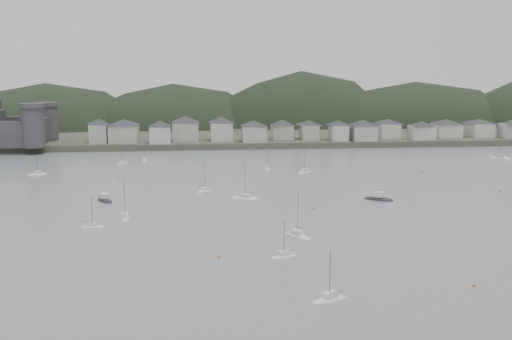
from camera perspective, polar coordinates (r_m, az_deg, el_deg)
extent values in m
plane|color=slate|center=(117.93, 3.91, -8.87)|extent=(900.00, 900.00, 0.00)
cube|color=#383D2D|center=(407.25, -3.29, 4.44)|extent=(900.00, 250.00, 3.00)
ellipsoid|color=black|center=(395.70, -19.36, 2.08)|extent=(138.98, 92.48, 81.13)
ellipsoid|color=black|center=(386.16, -7.91, 2.38)|extent=(132.08, 90.41, 79.74)
ellipsoid|color=black|center=(392.72, 4.30, 2.16)|extent=(133.88, 88.37, 101.41)
ellipsoid|color=black|center=(407.97, 14.90, 2.48)|extent=(165.81, 81.78, 82.55)
cylinder|color=#303133|center=(286.61, -20.71, 3.84)|extent=(10.00, 10.00, 18.00)
cylinder|color=#303133|center=(313.72, -19.43, 4.25)|extent=(10.00, 10.00, 17.00)
cube|color=#303133|center=(300.39, -20.01, 3.53)|extent=(3.50, 30.00, 12.00)
cube|color=#99988C|center=(297.16, -14.84, 3.40)|extent=(8.34, 12.91, 8.59)
pyramid|color=#29292E|center=(296.63, -14.88, 4.51)|extent=(15.78, 15.78, 3.01)
cube|color=#99988C|center=(294.98, -12.61, 3.42)|extent=(13.68, 13.35, 8.36)
pyramid|color=#29292E|center=(294.46, -12.65, 4.51)|extent=(20.07, 20.07, 2.93)
cube|color=#AAA7A0|center=(288.24, -9.21, 3.36)|extent=(9.78, 10.20, 8.08)
pyramid|color=#29292E|center=(287.72, -9.24, 4.44)|extent=(14.83, 14.83, 2.83)
cube|color=#99988C|center=(297.35, -6.79, 3.70)|extent=(12.59, 13.33, 9.09)
pyramid|color=#29292E|center=(296.81, -6.82, 4.88)|extent=(19.24, 19.24, 3.18)
cube|color=#AAA7A0|center=(296.13, -3.35, 3.71)|extent=(10.74, 12.17, 8.87)
pyramid|color=#29292E|center=(295.59, -3.36, 4.86)|extent=(17.01, 17.01, 3.10)
cube|color=#99988C|center=(290.84, -0.19, 3.50)|extent=(11.63, 12.09, 7.69)
pyramid|color=#29292E|center=(290.35, -0.20, 4.52)|extent=(17.61, 17.61, 2.69)
cube|color=#99988C|center=(301.33, 2.54, 3.68)|extent=(10.37, 9.35, 7.44)
pyramid|color=#29292E|center=(300.87, 2.55, 4.63)|extent=(14.65, 14.65, 2.60)
cube|color=#99988C|center=(301.28, 5.13, 3.63)|extent=(8.24, 12.20, 7.22)
pyramid|color=#29292E|center=(300.83, 5.14, 4.55)|extent=(15.17, 15.17, 2.53)
cube|color=#AAA7A0|center=(299.20, 7.94, 3.56)|extent=(8.06, 10.91, 7.46)
pyramid|color=#29292E|center=(298.73, 7.96, 4.52)|extent=(14.08, 14.08, 2.61)
cube|color=#99988C|center=(300.97, 10.29, 3.55)|extent=(11.73, 11.78, 7.66)
pyramid|color=#29292E|center=(300.50, 10.32, 4.53)|extent=(17.46, 17.46, 2.68)
cube|color=#AAA7A0|center=(315.08, 12.55, 3.70)|extent=(10.19, 13.02, 7.33)
pyramid|color=#29292E|center=(314.64, 12.58, 4.60)|extent=(17.23, 17.23, 2.57)
cube|color=#AAA7A0|center=(311.97, 15.67, 3.48)|extent=(11.70, 9.81, 6.88)
pyramid|color=#29292E|center=(311.55, 15.71, 4.33)|extent=(15.97, 15.97, 2.41)
cube|color=#AAA7A0|center=(326.60, 17.85, 3.64)|extent=(12.83, 12.48, 7.00)
pyramid|color=#29292E|center=(326.20, 17.89, 4.47)|extent=(18.79, 18.79, 2.45)
cube|color=#AAA7A0|center=(334.90, 20.69, 3.62)|extent=(11.07, 13.50, 6.97)
pyramid|color=#29292E|center=(334.50, 20.74, 4.42)|extent=(18.25, 18.25, 2.44)
ellipsoid|color=silver|center=(174.27, -1.05, -2.79)|extent=(8.98, 5.71, 1.71)
cube|color=silver|center=(174.03, -1.05, -2.42)|extent=(3.48, 2.86, 0.70)
cylinder|color=#3F3F42|center=(173.18, -1.06, -1.01)|extent=(0.12, 0.12, 10.71)
cylinder|color=#3F3F42|center=(174.60, -0.60, -2.20)|extent=(3.62, 1.52, 0.10)
ellipsoid|color=silver|center=(252.91, -10.65, 0.89)|extent=(3.16, 7.47, 1.45)
cube|color=silver|center=(252.76, -10.65, 1.12)|extent=(1.88, 2.71, 0.70)
cylinder|color=#3F3F42|center=(252.27, -10.68, 1.94)|extent=(0.12, 0.12, 9.05)
cylinder|color=#3F3F42|center=(251.39, -10.64, 1.20)|extent=(0.49, 3.25, 0.10)
ellipsoid|color=silver|center=(229.31, -20.30, -0.42)|extent=(7.23, 4.20, 1.38)
cube|color=silver|center=(229.15, -20.32, -0.17)|extent=(2.76, 2.18, 0.70)
cylinder|color=#3F3F42|center=(228.63, -20.37, 0.68)|extent=(0.12, 0.12, 8.61)
cylinder|color=#3F3F42|center=(229.72, -20.59, -0.03)|extent=(2.98, 1.04, 0.10)
ellipsoid|color=silver|center=(227.06, 1.07, 0.08)|extent=(2.55, 7.47, 1.48)
cube|color=silver|center=(226.90, 1.07, 0.34)|extent=(1.69, 2.63, 0.70)
cylinder|color=#3F3F42|center=(226.33, 1.07, 1.28)|extent=(0.12, 0.12, 9.26)
cylinder|color=#3F3F42|center=(228.12, 1.04, 0.53)|extent=(0.18, 3.34, 0.10)
ellipsoid|color=silver|center=(99.89, 7.09, -12.35)|extent=(7.08, 4.62, 1.35)
cube|color=silver|center=(99.53, 7.10, -11.82)|extent=(2.76, 2.29, 0.70)
cylinder|color=#3F3F42|center=(98.35, 7.14, -9.98)|extent=(0.12, 0.12, 8.46)
cylinder|color=#3F3F42|center=(99.16, 7.81, -11.58)|extent=(2.85, 1.27, 0.10)
ellipsoid|color=silver|center=(120.68, 2.71, -8.40)|extent=(6.17, 3.51, 1.18)
cube|color=silver|center=(120.41, 2.72, -7.99)|extent=(2.35, 1.84, 0.70)
cylinder|color=#3F3F42|center=(119.56, 2.73, -6.65)|extent=(0.12, 0.12, 7.35)
cylinder|color=#3F3F42|center=(120.11, 3.22, -7.77)|extent=(2.56, 0.87, 0.10)
ellipsoid|color=silver|center=(275.96, 22.48, 1.04)|extent=(8.77, 9.43, 1.95)
cube|color=silver|center=(275.79, 22.49, 1.30)|extent=(3.87, 3.99, 0.70)
cylinder|color=#3F3F42|center=(275.19, 22.56, 2.32)|extent=(0.12, 0.12, 12.21)
cylinder|color=#3F3F42|center=(274.02, 22.42, 1.37)|extent=(2.96, 3.39, 0.10)
ellipsoid|color=silver|center=(154.69, -12.48, -4.60)|extent=(3.49, 7.87, 1.52)
cube|color=silver|center=(154.44, -12.50, -4.22)|extent=(2.03, 2.87, 0.70)
cylinder|color=#3F3F42|center=(153.59, -12.55, -2.83)|extent=(0.12, 0.12, 9.50)
cylinder|color=#3F3F42|center=(153.03, -12.63, -4.14)|extent=(0.59, 3.40, 0.10)
ellipsoid|color=silver|center=(148.13, -15.47, -5.35)|extent=(6.15, 2.33, 1.21)
cube|color=silver|center=(147.91, -15.49, -5.01)|extent=(2.20, 1.47, 0.70)
cylinder|color=#3F3F42|center=(147.20, -15.54, -3.87)|extent=(0.12, 0.12, 7.54)
cylinder|color=#3F3F42|center=(147.89, -15.92, -4.81)|extent=(2.71, 0.28, 0.10)
ellipsoid|color=silver|center=(220.21, 4.70, -0.24)|extent=(7.84, 7.93, 1.69)
cube|color=silver|center=(220.03, 4.71, 0.05)|extent=(3.40, 3.42, 0.70)
cylinder|color=#3F3F42|center=(219.37, 4.72, 1.16)|extent=(0.12, 0.12, 10.57)
cylinder|color=#3F3F42|center=(220.80, 4.38, 0.23)|extent=(2.73, 2.79, 0.10)
ellipsoid|color=silver|center=(185.60, -4.97, -2.07)|extent=(6.43, 6.99, 1.44)
cube|color=silver|center=(185.40, -4.97, -1.76)|extent=(2.84, 2.95, 0.70)
cylinder|color=#3F3F42|center=(184.73, -4.99, -0.66)|extent=(0.12, 0.12, 9.01)
cylinder|color=#3F3F42|center=(186.25, -5.24, -1.54)|extent=(2.18, 2.54, 0.10)
ellipsoid|color=silver|center=(135.59, 4.03, -6.39)|extent=(6.60, 8.18, 1.62)
cube|color=silver|center=(135.30, 4.03, -5.94)|extent=(3.04, 3.34, 0.70)
cylinder|color=#3F3F42|center=(134.27, 4.05, -4.25)|extent=(0.12, 0.12, 10.11)
cylinder|color=#3F3F42|center=(136.45, 4.28, -5.57)|extent=(2.08, 3.10, 0.10)
ellipsoid|color=silver|center=(247.16, -12.74, 0.62)|extent=(5.47, 5.84, 1.21)
cube|color=silver|center=(247.03, -12.75, 0.83)|extent=(2.41, 2.48, 0.70)
cylinder|color=#3F3F42|center=(246.60, -12.78, 1.52)|extent=(0.12, 0.12, 7.58)
cylinder|color=#3F3F42|center=(247.84, -12.90, 0.98)|extent=(1.88, 2.11, 0.10)
ellipsoid|color=black|center=(176.68, 11.75, -2.83)|extent=(9.02, 7.22, 1.91)
cube|color=silver|center=(176.35, 11.77, -2.32)|extent=(3.49, 3.44, 1.40)
cylinder|color=#3F3F42|center=(176.17, 11.78, -2.03)|extent=(0.10, 0.10, 1.20)
ellipsoid|color=black|center=(176.94, -14.36, -2.91)|extent=(6.67, 8.41, 1.78)
cube|color=silver|center=(176.63, -14.38, -2.42)|extent=(3.19, 3.24, 1.40)
cylinder|color=#3F3F42|center=(176.45, -14.39, -2.13)|extent=(0.10, 0.10, 1.20)
sphere|color=#B5613C|center=(245.60, -16.15, 0.45)|extent=(0.70, 0.70, 0.70)
sphere|color=#B5613C|center=(200.46, 22.44, -1.87)|extent=(0.70, 0.70, 0.70)
sphere|color=#B5613C|center=(120.92, -3.57, -8.32)|extent=(0.70, 0.70, 0.70)
sphere|color=#B5613C|center=(111.81, 20.30, -10.41)|extent=(0.70, 0.70, 0.70)
sphere|color=#B5613C|center=(213.81, -13.04, -0.72)|extent=(0.70, 0.70, 0.70)
sphere|color=#B5613C|center=(162.16, 5.57, -3.73)|extent=(0.70, 0.70, 0.70)
sphere|color=#B5613C|center=(228.79, 15.68, -0.17)|extent=(0.70, 0.70, 0.70)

